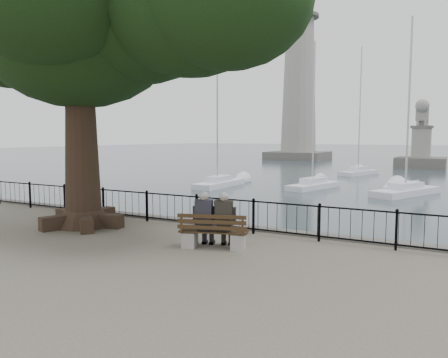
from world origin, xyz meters
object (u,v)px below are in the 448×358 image
Objects in this scene: tree at (104,12)px; person_left at (205,221)px; bench at (213,236)px; lighthouse at (299,88)px; person_right at (225,222)px; lion_monument at (421,151)px.

person_left is at bearing -9.00° from tree.
lighthouse is (-18.81, 61.57, 10.67)m from bench.
tree reaches higher than person_right.
person_right is (0.24, 0.19, 0.36)m from bench.
person_left is at bearing -162.38° from person_right.
bench is at bearing -142.72° from person_right.
person_right is at bearing -5.99° from tree.
person_right is 0.18× the size of lion_monument.
tree reaches higher than bench.
person_right is (0.50, 0.16, 0.00)m from person_left.
bench is at bearing -5.75° from person_left.
tree is 49.47m from lion_monument.
lion_monument is at bearing 88.63° from bench.
tree is 0.43× the size of lighthouse.
bench is 65.26m from lighthouse.
lion_monument is at bearing 83.70° from tree.
tree is 62.79m from lighthouse.
bench is at bearing -91.37° from lion_monument.
tree reaches higher than lion_monument.
tree is 1.47× the size of lion_monument.
person_left is at bearing 174.25° from bench.
person_left is 49.51m from lion_monument.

